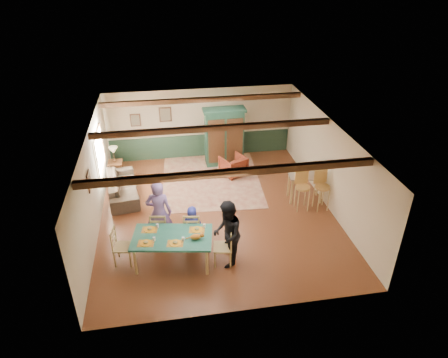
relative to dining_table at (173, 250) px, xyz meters
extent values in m
plane|color=#572A18|center=(1.44, 2.13, -0.41)|extent=(8.00, 8.00, 0.00)
cube|color=beige|center=(1.44, 6.13, 0.94)|extent=(7.00, 0.02, 2.70)
cube|color=beige|center=(-2.06, 2.13, 0.94)|extent=(0.02, 8.00, 2.70)
cube|color=beige|center=(4.94, 2.13, 0.94)|extent=(0.02, 8.00, 2.70)
cube|color=white|center=(1.44, 2.13, 2.29)|extent=(7.00, 8.00, 0.02)
cube|color=#1C3525|center=(1.44, 6.11, 0.04)|extent=(6.95, 0.03, 0.90)
cube|color=#311B0D|center=(1.44, -0.17, 2.20)|extent=(6.95, 0.16, 0.16)
cube|color=#311B0D|center=(1.44, 2.53, 2.20)|extent=(6.95, 0.16, 0.16)
cube|color=#311B0D|center=(1.44, 5.13, 2.20)|extent=(6.95, 0.16, 0.16)
imported|color=#7B5D9F|center=(-0.29, 0.94, 0.54)|extent=(0.76, 0.56, 1.90)
imported|color=black|center=(1.36, -0.23, 0.49)|extent=(0.83, 0.98, 1.81)
imported|color=navy|center=(0.58, 0.79, 0.14)|extent=(0.59, 0.44, 1.11)
cube|color=beige|center=(1.54, 4.12, -0.41)|extent=(3.65, 4.23, 0.01)
cube|color=#153628|center=(2.22, 5.33, 0.67)|extent=(1.55, 0.64, 2.17)
imported|color=#47150E|center=(2.38, 4.37, -0.04)|extent=(1.06, 1.07, 0.74)
imported|color=#372C22|center=(-1.46, 3.58, -0.08)|extent=(1.18, 2.39, 0.67)
camera|label=1|loc=(-0.03, -8.05, 6.56)|focal=32.00mm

